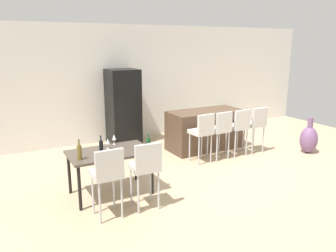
# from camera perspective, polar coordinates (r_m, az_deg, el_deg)

# --- Properties ---
(ground_plane) EXTENTS (10.00, 10.00, 0.00)m
(ground_plane) POSITION_cam_1_polar(r_m,az_deg,el_deg) (6.98, 8.56, -6.75)
(ground_plane) COLOR tan
(back_wall) EXTENTS (10.00, 0.12, 2.90)m
(back_wall) POSITION_cam_1_polar(r_m,az_deg,el_deg) (9.06, -2.25, 7.58)
(back_wall) COLOR silver
(back_wall) RESTS_ON ground_plane
(kitchen_island) EXTENTS (1.75, 0.80, 0.92)m
(kitchen_island) POSITION_cam_1_polar(r_m,az_deg,el_deg) (7.96, 6.30, -0.63)
(kitchen_island) COLOR #4C3828
(kitchen_island) RESTS_ON ground_plane
(bar_chair_left) EXTENTS (0.43, 0.43, 1.05)m
(bar_chair_left) POSITION_cam_1_polar(r_m,az_deg,el_deg) (6.94, 5.88, -0.74)
(bar_chair_left) COLOR beige
(bar_chair_left) RESTS_ON ground_plane
(bar_chair_middle) EXTENTS (0.42, 0.42, 1.05)m
(bar_chair_middle) POSITION_cam_1_polar(r_m,az_deg,el_deg) (7.20, 8.90, -0.29)
(bar_chair_middle) COLOR beige
(bar_chair_middle) RESTS_ON ground_plane
(bar_chair_right) EXTENTS (0.41, 0.41, 1.05)m
(bar_chair_right) POSITION_cam_1_polar(r_m,az_deg,el_deg) (7.51, 11.95, 0.15)
(bar_chair_right) COLOR beige
(bar_chair_right) RESTS_ON ground_plane
(bar_chair_far) EXTENTS (0.40, 0.40, 1.05)m
(bar_chair_far) POSITION_cam_1_polar(r_m,az_deg,el_deg) (7.83, 14.72, 0.56)
(bar_chair_far) COLOR beige
(bar_chair_far) RESTS_ON ground_plane
(dining_table) EXTENTS (1.31, 0.79, 0.74)m
(dining_table) POSITION_cam_1_polar(r_m,az_deg,el_deg) (5.55, -9.85, -4.95)
(dining_table) COLOR #4C4238
(dining_table) RESTS_ON ground_plane
(dining_chair_near) EXTENTS (0.41, 0.41, 1.05)m
(dining_chair_near) POSITION_cam_1_polar(r_m,az_deg,el_deg) (4.78, -10.25, -7.71)
(dining_chair_near) COLOR beige
(dining_chair_near) RESTS_ON ground_plane
(dining_chair_far) EXTENTS (0.42, 0.42, 1.05)m
(dining_chair_far) POSITION_cam_1_polar(r_m,az_deg,el_deg) (4.97, -3.80, -6.63)
(dining_chair_far) COLOR beige
(dining_chair_far) RESTS_ON ground_plane
(wine_bottle_far) EXTENTS (0.07, 0.07, 0.32)m
(wine_bottle_far) POSITION_cam_1_polar(r_m,az_deg,el_deg) (5.20, -14.80, -4.30)
(wine_bottle_far) COLOR brown
(wine_bottle_far) RESTS_ON dining_table
(wine_bottle_left) EXTENTS (0.06, 0.06, 0.29)m
(wine_bottle_left) POSITION_cam_1_polar(r_m,az_deg,el_deg) (5.42, -11.27, -3.46)
(wine_bottle_left) COLOR black
(wine_bottle_left) RESTS_ON dining_table
(wine_bottle_middle) EXTENTS (0.07, 0.07, 0.27)m
(wine_bottle_middle) POSITION_cam_1_polar(r_m,az_deg,el_deg) (5.46, -3.35, -3.05)
(wine_bottle_middle) COLOR #194723
(wine_bottle_middle) RESTS_ON dining_table
(wine_glass_right) EXTENTS (0.07, 0.07, 0.17)m
(wine_glass_right) POSITION_cam_1_polar(r_m,az_deg,el_deg) (5.85, -9.14, -1.92)
(wine_glass_right) COLOR silver
(wine_glass_right) RESTS_ON dining_table
(wine_glass_near) EXTENTS (0.07, 0.07, 0.17)m
(wine_glass_near) POSITION_cam_1_polar(r_m,az_deg,el_deg) (5.63, -10.19, -2.61)
(wine_glass_near) COLOR silver
(wine_glass_near) RESTS_ON dining_table
(refrigerator) EXTENTS (0.72, 0.68, 1.84)m
(refrigerator) POSITION_cam_1_polar(r_m,az_deg,el_deg) (8.31, -7.61, 3.20)
(refrigerator) COLOR black
(refrigerator) RESTS_ON ground_plane
(floor_vase) EXTENTS (0.39, 0.39, 0.82)m
(floor_vase) POSITION_cam_1_polar(r_m,az_deg,el_deg) (8.29, 22.77, -2.08)
(floor_vase) COLOR #704C75
(floor_vase) RESTS_ON ground_plane
(potted_plant) EXTENTS (0.33, 0.33, 0.53)m
(potted_plant) POSITION_cam_1_polar(r_m,az_deg,el_deg) (10.10, 10.63, 1.39)
(potted_plant) COLOR #996B4C
(potted_plant) RESTS_ON ground_plane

